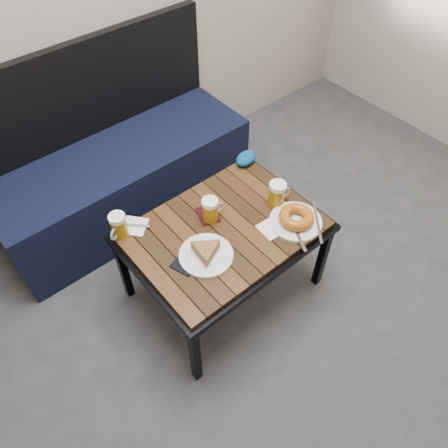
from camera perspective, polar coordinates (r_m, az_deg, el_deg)
bench at (r=2.50m, az=-13.23°, el=6.37°), size 1.40×0.50×0.95m
cafe_table at (r=1.93m, az=-0.00°, el=-1.39°), size 0.84×0.62×0.47m
beer_mug_left at (r=1.89m, az=-13.61°, el=-0.20°), size 0.11×0.09×0.11m
beer_mug_centre at (r=1.89m, az=-1.77°, el=1.89°), size 0.11×0.07×0.12m
beer_mug_right at (r=1.97m, az=6.97°, el=3.93°), size 0.12×0.08×0.12m
plate_pie at (r=1.79m, az=-2.37°, el=-3.77°), size 0.23×0.23×0.06m
plate_bagel at (r=1.92m, az=9.41°, el=0.65°), size 0.26×0.28×0.06m
napkin_left at (r=1.94m, az=-11.61°, el=-0.28°), size 0.15×0.15×0.01m
napkin_right at (r=1.91m, az=6.45°, el=-0.45°), size 0.13×0.11×0.01m
passport_navy at (r=1.80m, az=-4.69°, el=-4.74°), size 0.16×0.13×0.01m
passport_burgundy at (r=1.95m, az=-2.13°, el=1.25°), size 0.11×0.13×0.01m
knit_pouch at (r=2.19m, az=2.89°, el=8.57°), size 0.14×0.11×0.05m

